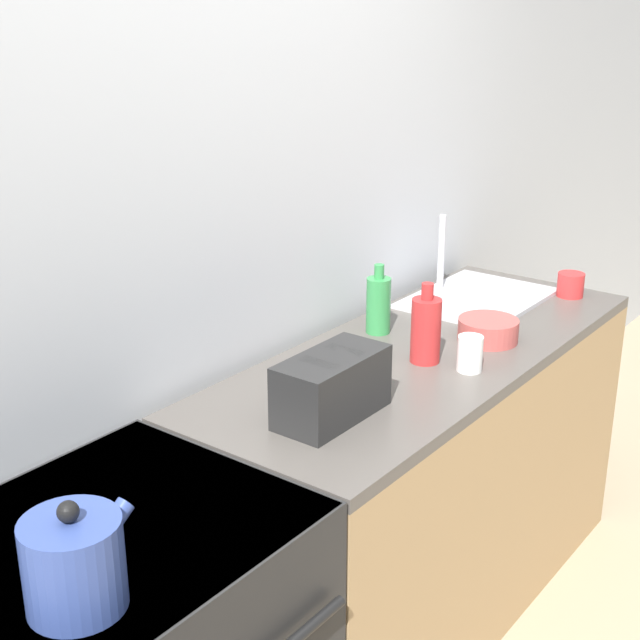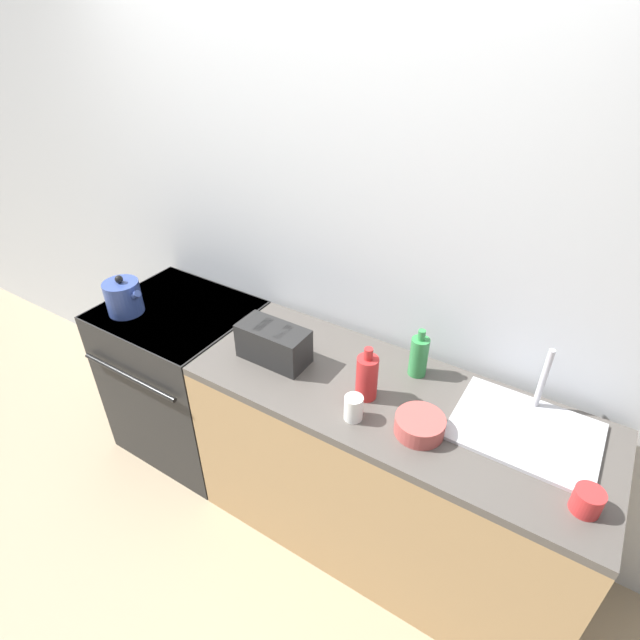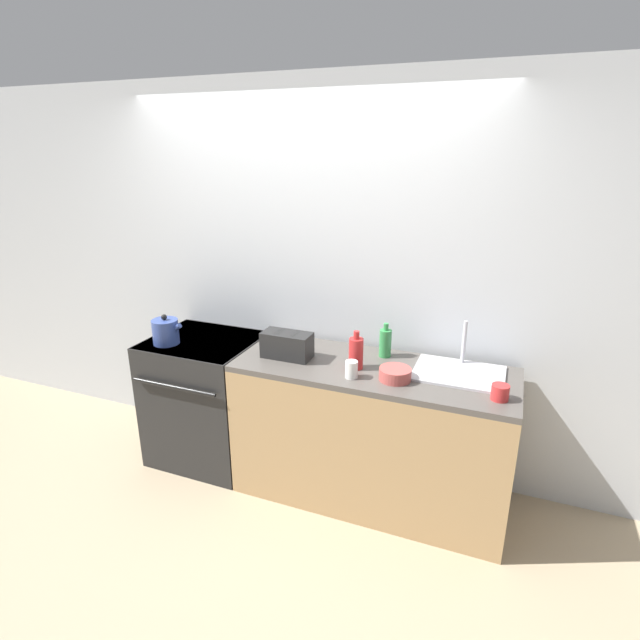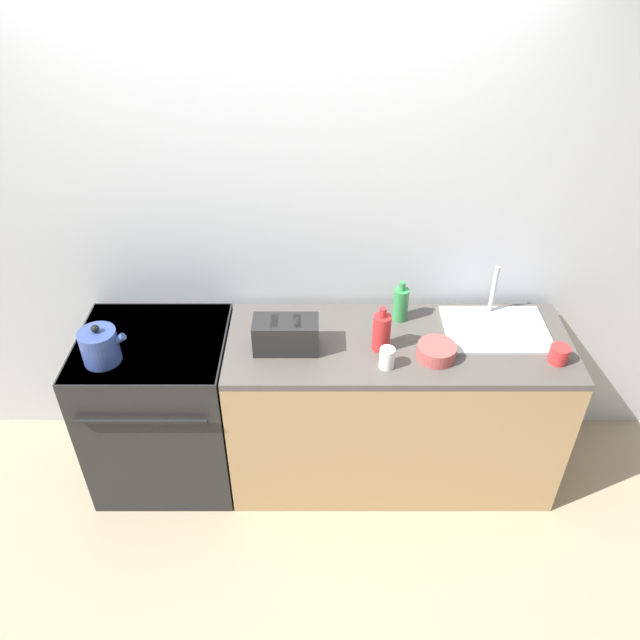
{
  "view_description": "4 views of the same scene",
  "coord_description": "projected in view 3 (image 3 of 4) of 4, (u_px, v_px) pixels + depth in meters",
  "views": [
    {
      "loc": [
        -1.57,
        -0.93,
        1.89
      ],
      "look_at": [
        0.19,
        0.41,
        1.09
      ],
      "focal_mm": 50.0,
      "sensor_mm": 36.0,
      "label": 1
    },
    {
      "loc": [
        1.14,
        -1.09,
        2.27
      ],
      "look_at": [
        0.21,
        0.4,
        1.09
      ],
      "focal_mm": 28.0,
      "sensor_mm": 36.0,
      "label": 2
    },
    {
      "loc": [
        1.31,
        -2.35,
        2.16
      ],
      "look_at": [
        0.24,
        0.34,
        1.15
      ],
      "focal_mm": 28.0,
      "sensor_mm": 36.0,
      "label": 3
    },
    {
      "loc": [
        0.21,
        -2.06,
        2.8
      ],
      "look_at": [
        0.22,
        0.33,
        1.03
      ],
      "focal_mm": 35.0,
      "sensor_mm": 36.0,
      "label": 4
    }
  ],
  "objects": [
    {
      "name": "wall_back",
      "position": [
        306.0,
        280.0,
        3.41
      ],
      "size": [
        8.0,
        0.05,
        2.6
      ],
      "color": "silver",
      "rests_on": "ground_plane"
    },
    {
      "name": "cup_red",
      "position": [
        500.0,
        392.0,
        2.6
      ],
      "size": [
        0.09,
        0.09,
        0.08
      ],
      "color": "red",
      "rests_on": "counter_block"
    },
    {
      "name": "ground_plane",
      "position": [
        266.0,
        500.0,
        3.23
      ],
      "size": [
        12.0,
        12.0,
        0.0
      ],
      "primitive_type": "plane",
      "color": "tan"
    },
    {
      "name": "bottle_green",
      "position": [
        385.0,
        343.0,
        3.13
      ],
      "size": [
        0.08,
        0.08,
        0.22
      ],
      "color": "#338C47",
      "rests_on": "counter_block"
    },
    {
      "name": "kettle",
      "position": [
        166.0,
        331.0,
        3.34
      ],
      "size": [
        0.22,
        0.17,
        0.21
      ],
      "color": "#33478C",
      "rests_on": "stove"
    },
    {
      "name": "bottle_red",
      "position": [
        356.0,
        353.0,
        2.96
      ],
      "size": [
        0.09,
        0.09,
        0.24
      ],
      "color": "#B72828",
      "rests_on": "counter_block"
    },
    {
      "name": "counter_block",
      "position": [
        371.0,
        433.0,
        3.15
      ],
      "size": [
        1.69,
        0.64,
        0.91
      ],
      "color": "tan",
      "rests_on": "ground_plane"
    },
    {
      "name": "stove",
      "position": [
        207.0,
        397.0,
        3.57
      ],
      "size": [
        0.73,
        0.68,
        0.91
      ],
      "color": "black",
      "rests_on": "ground_plane"
    },
    {
      "name": "sink_tray",
      "position": [
        459.0,
        372.0,
        2.91
      ],
      "size": [
        0.51,
        0.38,
        0.28
      ],
      "color": "#B7B7BC",
      "rests_on": "counter_block"
    },
    {
      "name": "cup_white",
      "position": [
        351.0,
        369.0,
        2.85
      ],
      "size": [
        0.07,
        0.07,
        0.1
      ],
      "color": "white",
      "rests_on": "counter_block"
    },
    {
      "name": "toaster",
      "position": [
        287.0,
        345.0,
        3.12
      ],
      "size": [
        0.31,
        0.15,
        0.16
      ],
      "color": "black",
      "rests_on": "counter_block"
    },
    {
      "name": "bowl",
      "position": [
        395.0,
        374.0,
        2.83
      ],
      "size": [
        0.18,
        0.18,
        0.07
      ],
      "color": "#B24C47",
      "rests_on": "counter_block"
    }
  ]
}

